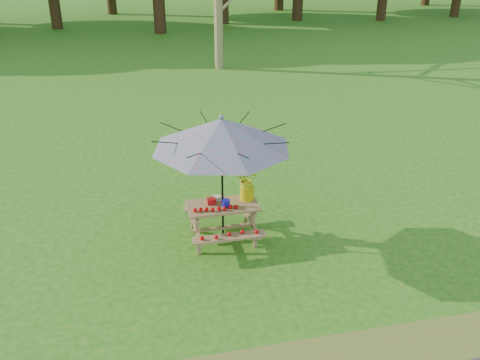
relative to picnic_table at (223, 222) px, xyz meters
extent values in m
plane|color=#1F6C14|center=(-1.65, -0.50, -0.33)|extent=(120.00, 120.00, 0.00)
cube|color=#996845|center=(0.00, 0.00, 0.32)|extent=(1.20, 0.62, 0.04)
cube|color=#996845|center=(0.00, -0.55, 0.03)|extent=(1.20, 0.22, 0.04)
cube|color=#996845|center=(0.00, 0.55, 0.03)|extent=(1.20, 0.22, 0.04)
cylinder|color=black|center=(0.00, 0.00, 0.80)|extent=(0.04, 0.04, 2.25)
cone|color=teal|center=(0.00, 0.00, 1.62)|extent=(2.60, 2.60, 0.49)
sphere|color=teal|center=(0.00, 0.00, 1.89)|extent=(0.08, 0.08, 0.08)
cube|color=red|center=(-0.18, 0.08, 0.39)|extent=(0.14, 0.12, 0.10)
cylinder|color=#1517AD|center=(0.04, -0.09, 0.41)|extent=(0.13, 0.13, 0.13)
cube|color=silver|center=(-0.06, 0.20, 0.38)|extent=(0.13, 0.13, 0.07)
cylinder|color=#D8BF0B|center=(0.45, 0.11, 0.47)|extent=(0.25, 0.25, 0.25)
imported|color=yellow|center=(0.45, 0.11, 0.72)|extent=(0.34, 0.30, 0.37)
camera|label=1|loc=(-1.45, -7.82, 4.59)|focal=40.00mm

